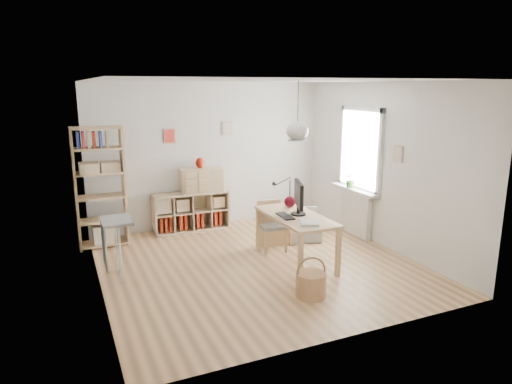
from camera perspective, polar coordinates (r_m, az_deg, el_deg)
name	(u,v)px	position (r m, az deg, el deg)	size (l,w,h in m)	color
ground	(258,264)	(6.97, 0.24, -9.04)	(4.50, 4.50, 0.00)	tan
room_shell	(297,131)	(6.59, 5.21, 7.61)	(4.50, 4.50, 4.50)	white
window_unit	(361,149)	(8.17, 12.96, 5.22)	(0.07, 1.16, 1.46)	white
radiator	(356,213)	(8.38, 12.36, -2.59)	(0.10, 0.80, 0.80)	silver
windowsill	(355,190)	(8.25, 12.23, 0.24)	(0.22, 1.20, 0.06)	white
desk	(296,221)	(6.85, 4.97, -3.65)	(0.70, 1.50, 0.75)	#E2AF81
cube_shelf	(190,214)	(8.58, -8.31, -2.76)	(1.40, 0.38, 0.72)	tan
tall_bookshelf	(99,183)	(7.87, -18.98, 1.12)	(0.80, 0.38, 2.00)	#E2AF81
side_table	(112,233)	(6.57, -17.58, -4.86)	(0.40, 0.55, 0.85)	gray
chair	(271,222)	(7.43, 1.92, -3.83)	(0.43, 0.43, 0.81)	gray
wicker_basket	(311,284)	(5.96, 6.86, -11.30)	(0.39, 0.39, 0.54)	#AF7C4F
storage_chest	(305,230)	(8.02, 6.15, -4.72)	(0.66, 0.70, 0.55)	silver
monitor	(299,196)	(6.79, 5.36, -0.55)	(0.25, 0.55, 0.50)	black
keyboard	(285,216)	(6.73, 3.67, -3.02)	(0.15, 0.40, 0.02)	black
task_lamp	(281,188)	(7.32, 3.15, 0.47)	(0.38, 0.14, 0.41)	black
yarn_ball	(290,202)	(7.24, 4.23, -1.23)	(0.17, 0.17, 0.17)	#520B1B
paper_tray	(309,223)	(6.42, 6.65, -3.82)	(0.25, 0.31, 0.03)	white
drawer_chest	(201,180)	(8.45, -6.87, 1.51)	(0.77, 0.35, 0.44)	tan
red_vase	(200,163)	(8.39, -7.02, 3.63)	(0.16, 0.16, 0.20)	#A21C0D
potted_plant	(351,180)	(8.28, 11.80, 1.53)	(0.26, 0.22, 0.29)	#2F6726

